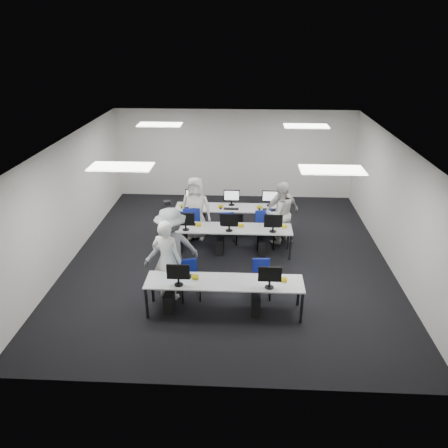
# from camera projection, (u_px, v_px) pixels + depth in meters

# --- Properties ---
(room) EXTENTS (9.00, 9.02, 3.00)m
(room) POSITION_uv_depth(u_px,v_px,m) (229.00, 203.00, 10.69)
(room) COLOR black
(room) RESTS_ON ground
(ceiling_panels) EXTENTS (5.20, 4.60, 0.02)m
(ceiling_panels) POSITION_uv_depth(u_px,v_px,m) (230.00, 143.00, 10.08)
(ceiling_panels) COLOR white
(ceiling_panels) RESTS_ON room
(desk_front) EXTENTS (3.20, 0.70, 0.73)m
(desk_front) POSITION_uv_depth(u_px,v_px,m) (224.00, 283.00, 8.84)
(desk_front) COLOR #B8BABC
(desk_front) RESTS_ON ground
(desk_mid) EXTENTS (3.20, 0.70, 0.73)m
(desk_mid) POSITION_uv_depth(u_px,v_px,m) (229.00, 229.00, 11.21)
(desk_mid) COLOR #B8BABC
(desk_mid) RESTS_ON ground
(desk_back) EXTENTS (3.20, 0.70, 0.73)m
(desk_back) POSITION_uv_depth(u_px,v_px,m) (231.00, 209.00, 12.48)
(desk_back) COLOR #B8BABC
(desk_back) RESTS_ON ground
(equipment_front) EXTENTS (2.51, 0.41, 1.19)m
(equipment_front) POSITION_uv_depth(u_px,v_px,m) (215.00, 297.00, 8.96)
(equipment_front) COLOR #0B5498
(equipment_front) RESTS_ON desk_front
(equipment_mid) EXTENTS (2.91, 0.41, 1.19)m
(equipment_mid) POSITION_uv_depth(u_px,v_px,m) (222.00, 241.00, 11.33)
(equipment_mid) COLOR white
(equipment_mid) RESTS_ON desk_mid
(equipment_back) EXTENTS (2.91, 0.41, 1.19)m
(equipment_back) POSITION_uv_depth(u_px,v_px,m) (238.00, 219.00, 12.62)
(equipment_back) COLOR white
(equipment_back) RESTS_ON desk_back
(chair_0) EXTENTS (0.53, 0.55, 0.85)m
(chair_0) POSITION_uv_depth(u_px,v_px,m) (190.00, 287.00, 9.49)
(chair_0) COLOR navy
(chair_0) RESTS_ON ground
(chair_1) EXTENTS (0.42, 0.46, 0.82)m
(chair_1) POSITION_uv_depth(u_px,v_px,m) (261.00, 285.00, 9.57)
(chair_1) COLOR navy
(chair_1) RESTS_ON ground
(chair_2) EXTENTS (0.50, 0.53, 0.83)m
(chair_2) POSITION_uv_depth(u_px,v_px,m) (184.00, 233.00, 11.97)
(chair_2) COLOR navy
(chair_2) RESTS_ON ground
(chair_3) EXTENTS (0.51, 0.53, 0.83)m
(chair_3) POSITION_uv_depth(u_px,v_px,m) (228.00, 234.00, 11.94)
(chair_3) COLOR navy
(chair_3) RESTS_ON ground
(chair_4) EXTENTS (0.54, 0.57, 0.96)m
(chair_4) POSITION_uv_depth(u_px,v_px,m) (264.00, 236.00, 11.73)
(chair_4) COLOR navy
(chair_4) RESTS_ON ground
(chair_5) EXTENTS (0.58, 0.61, 0.98)m
(chair_5) POSITION_uv_depth(u_px,v_px,m) (191.00, 228.00, 12.18)
(chair_5) COLOR navy
(chair_5) RESTS_ON ground
(chair_6) EXTENTS (0.47, 0.50, 0.82)m
(chair_6) POSITION_uv_depth(u_px,v_px,m) (228.00, 230.00, 12.19)
(chair_6) COLOR navy
(chair_6) RESTS_ON ground
(chair_7) EXTENTS (0.50, 0.54, 0.91)m
(chair_7) POSITION_uv_depth(u_px,v_px,m) (266.00, 229.00, 12.16)
(chair_7) COLOR navy
(chair_7) RESTS_ON ground
(handbag) EXTENTS (0.42, 0.29, 0.32)m
(handbag) POSITION_uv_depth(u_px,v_px,m) (174.00, 218.00, 11.37)
(handbag) COLOR tan
(handbag) RESTS_ON desk_mid
(student_0) EXTENTS (0.77, 0.62, 1.82)m
(student_0) POSITION_uv_depth(u_px,v_px,m) (167.00, 260.00, 9.26)
(student_0) COLOR silver
(student_0) RESTS_ON ground
(student_1) EXTENTS (1.01, 0.91, 1.71)m
(student_1) POSITION_uv_depth(u_px,v_px,m) (280.00, 213.00, 11.75)
(student_1) COLOR silver
(student_1) RESTS_ON ground
(student_2) EXTENTS (0.91, 0.63, 1.76)m
(student_2) POSITION_uv_depth(u_px,v_px,m) (196.00, 208.00, 11.99)
(student_2) COLOR silver
(student_2) RESTS_ON ground
(student_3) EXTENTS (1.06, 0.76, 1.66)m
(student_3) POSITION_uv_depth(u_px,v_px,m) (282.00, 211.00, 11.94)
(student_3) COLOR silver
(student_3) RESTS_ON ground
(photographer) EXTENTS (1.41, 1.15, 1.91)m
(photographer) POSITION_uv_depth(u_px,v_px,m) (171.00, 249.00, 9.65)
(photographer) COLOR gray
(photographer) RESTS_ON ground
(dslr_camera) EXTENTS (0.20, 0.22, 0.10)m
(dslr_camera) POSITION_uv_depth(u_px,v_px,m) (167.00, 203.00, 9.38)
(dslr_camera) COLOR black
(dslr_camera) RESTS_ON photographer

